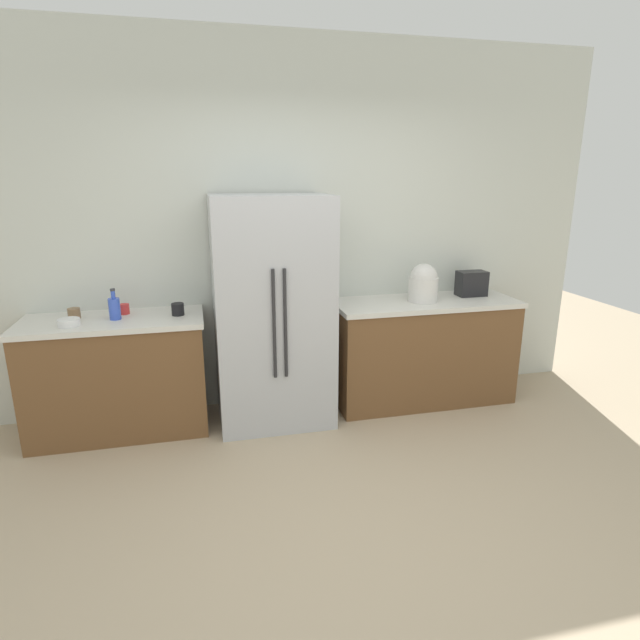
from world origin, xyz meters
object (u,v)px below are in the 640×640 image
(rice_cooker, at_px, (423,283))
(cup_a, at_px, (74,313))
(refrigerator, at_px, (273,312))
(cup_b, at_px, (178,309))
(bowl_a, at_px, (69,322))
(bottle_a, at_px, (115,308))
(cup_c, at_px, (124,309))
(toaster, at_px, (472,283))

(rice_cooker, height_order, cup_a, rice_cooker)
(refrigerator, xyz_separation_m, cup_a, (-1.43, 0.13, 0.04))
(rice_cooker, distance_m, cup_b, 1.95)
(cup_a, height_order, bowl_a, cup_a)
(cup_b, bearing_deg, bottle_a, -178.01)
(cup_b, xyz_separation_m, cup_c, (-0.39, 0.13, -0.01))
(bottle_a, distance_m, cup_c, 0.16)
(rice_cooker, bearing_deg, toaster, 11.13)
(toaster, bearing_deg, bowl_a, -176.34)
(toaster, height_order, bowl_a, toaster)
(refrigerator, xyz_separation_m, toaster, (1.74, 0.13, 0.11))
(bottle_a, relative_size, cup_b, 2.49)
(toaster, height_order, cup_b, toaster)
(rice_cooker, bearing_deg, bottle_a, 179.96)
(rice_cooker, xyz_separation_m, cup_b, (-1.95, 0.02, -0.10))
(rice_cooker, xyz_separation_m, bowl_a, (-2.67, -0.11, -0.12))
(toaster, height_order, cup_c, toaster)
(rice_cooker, relative_size, bottle_a, 1.38)
(toaster, xyz_separation_m, cup_c, (-2.84, 0.05, -0.07))
(bottle_a, relative_size, cup_c, 2.98)
(toaster, bearing_deg, cup_c, 179.01)
(toaster, distance_m, cup_a, 3.17)
(bottle_a, bearing_deg, cup_c, 73.05)
(refrigerator, bearing_deg, toaster, 4.24)
(rice_cooker, height_order, bottle_a, rice_cooker)
(toaster, distance_m, bowl_a, 3.17)
(cup_b, relative_size, bowl_a, 0.62)
(bowl_a, bearing_deg, refrigerator, 2.95)
(toaster, relative_size, cup_b, 2.69)
(refrigerator, xyz_separation_m, cup_b, (-0.70, 0.05, 0.05))
(toaster, distance_m, cup_c, 2.84)
(rice_cooker, xyz_separation_m, bottle_a, (-2.39, 0.00, -0.06))
(cup_a, bearing_deg, bottle_a, -18.23)
(bowl_a, bearing_deg, cup_c, 37.20)
(toaster, bearing_deg, cup_b, -178.12)
(bottle_a, distance_m, bowl_a, 0.31)
(cup_a, distance_m, cup_b, 0.73)
(cup_b, distance_m, cup_c, 0.41)
(cup_c, bearing_deg, toaster, -0.99)
(toaster, height_order, bottle_a, bottle_a)
(bottle_a, xyz_separation_m, cup_c, (0.04, 0.14, -0.05))
(refrigerator, height_order, cup_a, refrigerator)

